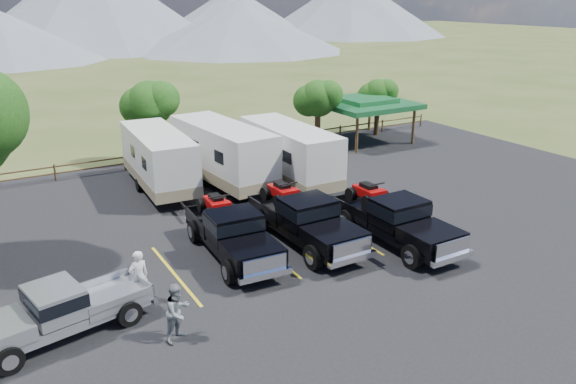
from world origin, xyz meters
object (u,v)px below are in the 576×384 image
pavilion (365,103)px  trailer_left (159,160)px  trailer_center (223,154)px  trailer_right (289,154)px  pickup_silver (61,310)px  rig_right (394,218)px  rig_center (304,218)px  person_a (139,277)px  rig_left (232,231)px  person_b (178,312)px

pavilion → trailer_left: 16.63m
trailer_center → pavilion: bearing=13.5°
trailer_right → pickup_silver: size_ratio=1.59×
rig_right → trailer_right: size_ratio=0.71×
rig_center → rig_right: rig_center is taller
rig_center → rig_right: bearing=-30.3°
rig_center → pickup_silver: bearing=-168.4°
rig_center → trailer_left: size_ratio=0.74×
trailer_left → person_a: 12.02m
rig_center → trailer_right: size_ratio=0.72×
rig_left → trailer_center: bearing=71.6°
rig_right → pickup_silver: 13.59m
pavilion → rig_right: size_ratio=0.92×
person_b → rig_left: bearing=23.6°
rig_right → pavilion: bearing=56.3°
rig_left → trailer_right: size_ratio=0.70×
rig_right → person_a: rig_right is taller
pavilion → trailer_right: trailer_right is taller
trailer_right → pickup_silver: trailer_right is taller
rig_left → person_b: 6.06m
rig_left → pickup_silver: size_ratio=1.11×
person_a → person_b: size_ratio=1.02×
pavilion → pickup_silver: (-23.37, -15.12, -1.85)m
rig_left → person_a: 4.68m
rig_right → pickup_silver: (-13.58, -0.26, -0.19)m
trailer_center → pickup_silver: size_ratio=1.66×
rig_left → rig_right: rig_right is taller
rig_left → rig_center: bearing=-3.1°
person_a → trailer_left: bearing=-119.7°
pavilion → rig_left: (-16.36, -12.56, -1.70)m
rig_center → trailer_right: bearing=63.7°
pavilion → trailer_left: (-16.29, -3.16, -1.06)m
pavilion → rig_left: size_ratio=0.93×
rig_right → trailer_right: 9.03m
pickup_silver → person_a: person_a is taller
trailer_right → pickup_silver: bearing=-145.3°
trailer_left → trailer_center: size_ratio=0.93×
trailer_left → person_a: bearing=-108.2°
rig_left → rig_right: bearing=-15.7°
trailer_left → person_b: (-4.01, -14.00, -0.74)m
rig_center → trailer_left: trailer_left is taller
rig_center → trailer_center: bearing=88.5°
rig_right → person_a: 10.92m
rig_left → person_a: rig_left is taller
pavilion → rig_center: pavilion is taller
person_b → trailer_right: bearing=21.0°
trailer_right → pavilion: bearing=31.7°
pavilion → person_a: 25.23m
rig_center → trailer_center: (0.15, 8.75, 0.70)m
rig_left → trailer_left: size_ratio=0.71×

